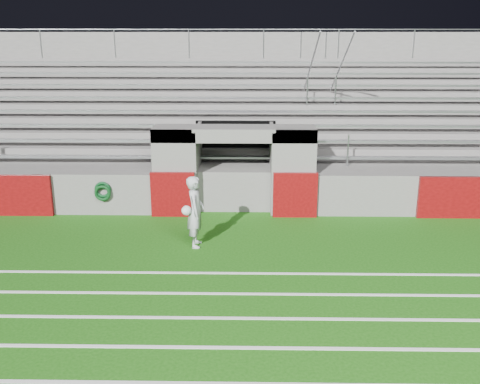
{
  "coord_description": "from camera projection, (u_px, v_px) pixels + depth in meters",
  "views": [
    {
      "loc": [
        0.44,
        -12.1,
        5.23
      ],
      "look_at": [
        0.2,
        1.8,
        1.1
      ],
      "focal_mm": 40.0,
      "sensor_mm": 36.0,
      "label": 1
    }
  ],
  "objects": [
    {
      "name": "field_markings",
      "position": [
        220.0,
        384.0,
        8.3
      ],
      "size": [
        28.0,
        8.09,
        0.01
      ],
      "color": "white",
      "rests_on": "ground"
    },
    {
      "name": "stadium_structure",
      "position": [
        238.0,
        136.0,
        20.3
      ],
      "size": [
        26.0,
        8.48,
        5.42
      ],
      "color": "#63605D",
      "rests_on": "ground"
    },
    {
      "name": "goalkeeper_with_ball",
      "position": [
        195.0,
        212.0,
        13.46
      ],
      "size": [
        0.56,
        0.68,
        1.84
      ],
      "color": "#B5B9BF",
      "rests_on": "ground"
    },
    {
      "name": "hose_coil",
      "position": [
        103.0,
        191.0,
        15.74
      ],
      "size": [
        0.49,
        0.14,
        0.58
      ],
      "color": "#0B3A19",
      "rests_on": "ground"
    },
    {
      "name": "ground",
      "position": [
        231.0,
        256.0,
        13.09
      ],
      "size": [
        90.0,
        90.0,
        0.0
      ],
      "primitive_type": "plane",
      "color": "#174F0D",
      "rests_on": "ground"
    }
  ]
}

